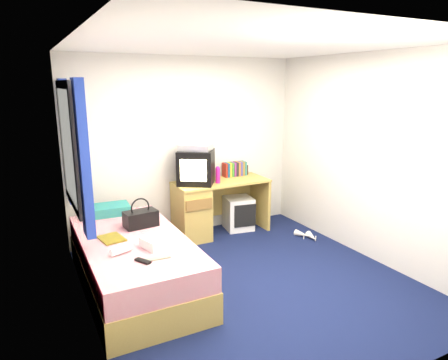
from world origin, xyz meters
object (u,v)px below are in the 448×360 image
crt_tv (196,167)px  picture_frame (245,169)px  water_bottle (121,250)px  pink_water_bottle (218,176)px  aerosol_can (209,175)px  bed (135,263)px  storage_cube (238,213)px  vcr (196,147)px  colour_swatch_fan (158,258)px  magazine (112,238)px  desk (203,207)px  white_heels (307,236)px  handbag (141,218)px  towel (159,241)px  pillow (108,210)px  remote_control (143,261)px

crt_tv → picture_frame: (0.86, 0.20, -0.15)m
crt_tv → water_bottle: crt_tv is taller
pink_water_bottle → aerosol_can: 0.19m
bed → aerosol_can: (1.35, 1.07, 0.56)m
storage_cube → vcr: (-0.65, -0.01, 1.00)m
vcr → colour_swatch_fan: 2.02m
vcr → magazine: 1.75m
desk → white_heels: desk is taller
desk → aerosol_can: size_ratio=8.04×
bed → handbag: bearing=61.1°
water_bottle → storage_cube: bearing=33.7°
handbag → towel: size_ratio=1.29×
towel → white_heels: towel is taller
water_bottle → pink_water_bottle: bearing=37.2°
desk → handbag: (-1.05, -0.69, 0.23)m
bed → aerosol_can: aerosol_can is taller
handbag → magazine: handbag is taller
pink_water_bottle → magazine: pink_water_bottle is taller
colour_swatch_fan → crt_tv: bearing=56.0°
pillow → desk: bearing=4.9°
vcr → white_heels: size_ratio=1.10×
crt_tv → bed: bearing=-105.6°
pillow → crt_tv: size_ratio=0.82×
bed → crt_tv: bearing=41.4°
towel → pink_water_bottle: bearing=44.2°
picture_frame → aerosol_can: size_ratio=0.87×
picture_frame → vcr: bearing=175.0°
colour_swatch_fan → magazine: bearing=112.2°
crt_tv → towel: 1.65m
crt_tv → picture_frame: 0.89m
pink_water_bottle → towel: 1.73m
pillow → aerosol_can: aerosol_can is taller
bed → water_bottle: size_ratio=10.00×
vcr → remote_control: 2.09m
bed → vcr: size_ratio=4.95×
water_bottle → crt_tv: bearing=44.7°
crt_tv → pink_water_bottle: 0.31m
pillow → magazine: pillow is taller
bed → aerosol_can: size_ratio=12.37×
vcr → white_heels: vcr is taller
aerosol_can → magazine: size_ratio=0.58×
storage_cube → white_heels: (0.64, -0.76, -0.19)m
crt_tv → picture_frame: crt_tv is taller
crt_tv → vcr: (0.00, 0.00, 0.26)m
pink_water_bottle → white_heels: size_ratio=0.55×
desk → remote_control: bearing=-129.2°
bed → water_bottle: (-0.20, -0.32, 0.31)m
picture_frame → towel: picture_frame is taller
aerosol_can → colour_swatch_fan: aerosol_can is taller
magazine → colour_swatch_fan: bearing=-67.8°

